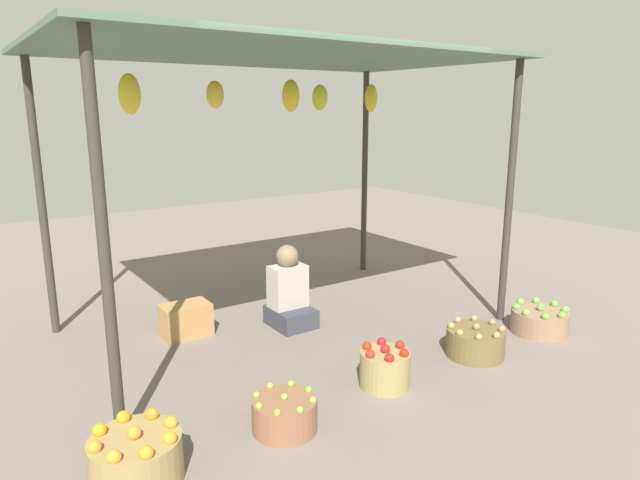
{
  "coord_description": "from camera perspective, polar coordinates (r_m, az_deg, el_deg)",
  "views": [
    {
      "loc": [
        -2.56,
        -4.29,
        2.01
      ],
      "look_at": [
        0.0,
        -0.59,
        0.95
      ],
      "focal_mm": 31.26,
      "sensor_mm": 36.0,
      "label": 1
    }
  ],
  "objects": [
    {
      "name": "ground_plane",
      "position": [
        5.38,
        -3.64,
        -8.7
      ],
      "size": [
        14.0,
        14.0,
        0.0
      ],
      "primitive_type": "plane",
      "color": "slate"
    },
    {
      "name": "basket_oranges",
      "position": [
        3.43,
        -18.29,
        -20.44
      ],
      "size": [
        0.5,
        0.5,
        0.33
      ],
      "color": "olive",
      "rests_on": "ground"
    },
    {
      "name": "vendor_person",
      "position": [
        5.29,
        -3.19,
        -5.65
      ],
      "size": [
        0.36,
        0.44,
        0.78
      ],
      "color": "#383A43",
      "rests_on": "ground"
    },
    {
      "name": "basket_red_tomatoes",
      "position": [
        4.24,
        6.66,
        -12.88
      ],
      "size": [
        0.37,
        0.37,
        0.33
      ],
      "color": "#98894D",
      "rests_on": "ground"
    },
    {
      "name": "basket_limes",
      "position": [
        3.73,
        -3.65,
        -17.36
      ],
      "size": [
        0.42,
        0.42,
        0.25
      ],
      "color": "brown",
      "rests_on": "ground"
    },
    {
      "name": "wooden_crate_near_vendor",
      "position": [
        5.23,
        -13.56,
        -7.97
      ],
      "size": [
        0.43,
        0.28,
        0.3
      ],
      "primitive_type": "cube",
      "color": "#AD7F48",
      "rests_on": "ground"
    },
    {
      "name": "market_stall_structure",
      "position": [
        5.0,
        -4.16,
        16.72
      ],
      "size": [
        3.94,
        2.43,
        2.49
      ],
      "color": "#38332D",
      "rests_on": "ground"
    },
    {
      "name": "basket_green_apples",
      "position": [
        5.56,
        21.54,
        -7.68
      ],
      "size": [
        0.51,
        0.51,
        0.27
      ],
      "color": "#956F53",
      "rests_on": "ground"
    },
    {
      "name": "basket_potatoes",
      "position": [
        4.88,
        15.62,
        -10.02
      ],
      "size": [
        0.48,
        0.48,
        0.29
      ],
      "color": "brown",
      "rests_on": "ground"
    }
  ]
}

